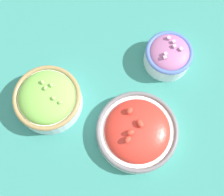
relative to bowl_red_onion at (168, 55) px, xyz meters
The scene contains 4 objects.
ground_plane 0.19m from the bowl_red_onion, 50.09° to the left, with size 3.00×3.00×0.00m, color #337F75.
bowl_red_onion is the anchor object (origin of this frame).
bowl_lettuce 0.34m from the bowl_red_onion, 33.22° to the left, with size 0.17×0.17×0.09m.
bowl_cherry_tomatoes 0.22m from the bowl_red_onion, 78.82° to the left, with size 0.21×0.21×0.07m.
Camera 1 is at (-0.05, 0.23, 0.80)m, focal length 50.00 mm.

